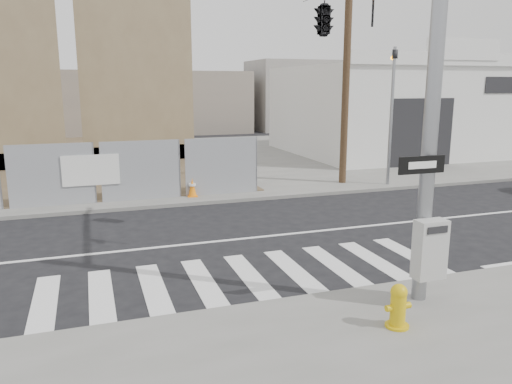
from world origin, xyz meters
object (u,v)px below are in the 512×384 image
object	(u,v)px
signal_pole	(353,45)
auto_shop	(397,110)
traffic_cone_d	(192,188)
fire_hydrant	(398,306)

from	to	relation	value
signal_pole	auto_shop	distance (m)	19.04
auto_shop	traffic_cone_d	xyz separation A→B (m)	(-13.69, -8.08, -2.10)
traffic_cone_d	fire_hydrant	bearing A→B (deg)	-83.64
signal_pole	traffic_cone_d	size ratio (longest dim) A/B	10.76
signal_pole	traffic_cone_d	world-z (taller)	signal_pole
traffic_cone_d	auto_shop	bearing A→B (deg)	30.56
auto_shop	traffic_cone_d	bearing A→B (deg)	-149.44
auto_shop	fire_hydrant	size ratio (longest dim) A/B	16.46
signal_pole	fire_hydrant	world-z (taller)	signal_pole
auto_shop	fire_hydrant	world-z (taller)	auto_shop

